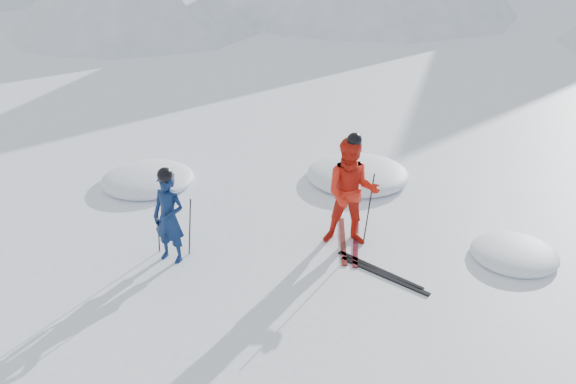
# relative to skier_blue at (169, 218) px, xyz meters

# --- Properties ---
(ground) EXTENTS (160.00, 160.00, 0.00)m
(ground) POSITION_rel_skier_blue_xyz_m (3.29, 0.44, -0.81)
(ground) COLOR white
(ground) RESTS_ON ground
(skier_blue) EXTENTS (0.64, 0.47, 1.62)m
(skier_blue) POSITION_rel_skier_blue_xyz_m (0.00, 0.00, 0.00)
(skier_blue) COLOR #0C1E49
(skier_blue) RESTS_ON ground
(skier_red) EXTENTS (1.10, 0.94, 2.01)m
(skier_red) POSITION_rel_skier_blue_xyz_m (2.86, 1.41, 0.19)
(skier_red) COLOR red
(skier_red) RESTS_ON ground
(pole_blue_left) EXTENTS (0.11, 0.08, 1.08)m
(pole_blue_left) POSITION_rel_skier_blue_xyz_m (-0.30, 0.15, -0.27)
(pole_blue_left) COLOR black
(pole_blue_left) RESTS_ON ground
(pole_blue_right) EXTENTS (0.11, 0.07, 1.08)m
(pole_blue_right) POSITION_rel_skier_blue_xyz_m (0.25, 0.25, -0.27)
(pole_blue_right) COLOR black
(pole_blue_right) RESTS_ON ground
(pole_red_left) EXTENTS (0.13, 0.10, 1.34)m
(pole_red_left) POSITION_rel_skier_blue_xyz_m (2.56, 1.66, -0.14)
(pole_red_left) COLOR black
(pole_red_left) RESTS_ON ground
(pole_red_right) EXTENTS (0.13, 0.09, 1.34)m
(pole_red_right) POSITION_rel_skier_blue_xyz_m (3.16, 1.56, -0.14)
(pole_red_right) COLOR black
(pole_red_right) RESTS_ON ground
(ski_worn_left) EXTENTS (0.47, 1.68, 0.03)m
(ski_worn_left) POSITION_rel_skier_blue_xyz_m (2.74, 1.41, -0.79)
(ski_worn_left) COLOR black
(ski_worn_left) RESTS_ON ground
(ski_worn_right) EXTENTS (0.36, 1.69, 0.03)m
(ski_worn_right) POSITION_rel_skier_blue_xyz_m (2.98, 1.41, -0.79)
(ski_worn_right) COLOR black
(ski_worn_right) RESTS_ON ground
(ski_loose_a) EXTENTS (1.56, 0.85, 0.03)m
(ski_loose_a) POSITION_rel_skier_blue_xyz_m (3.52, 0.61, -0.79)
(ski_loose_a) COLOR black
(ski_loose_a) RESTS_ON ground
(ski_loose_b) EXTENTS (1.58, 0.80, 0.03)m
(ski_loose_b) POSITION_rel_skier_blue_xyz_m (3.62, 0.46, -0.79)
(ski_loose_b) COLOR black
(ski_loose_b) RESTS_ON ground
(snow_lumps) EXTENTS (9.39, 4.45, 0.50)m
(snow_lumps) POSITION_rel_skier_blue_xyz_m (1.42, 3.34, -0.81)
(snow_lumps) COLOR white
(snow_lumps) RESTS_ON ground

